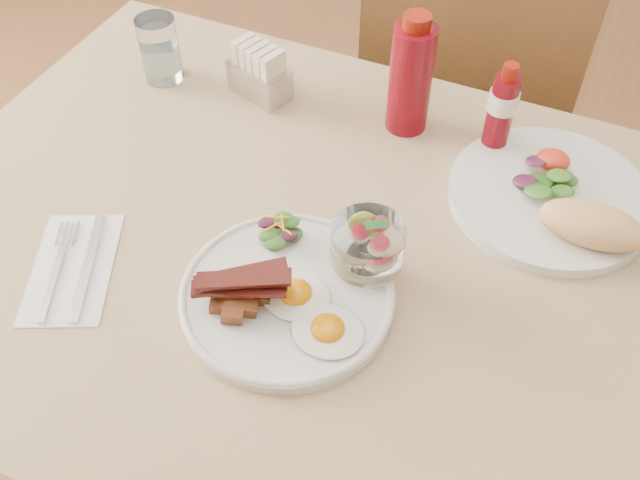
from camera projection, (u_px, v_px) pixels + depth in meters
table at (352, 297)px, 1.04m from camera, size 1.33×0.88×0.75m
chair_far at (467, 112)px, 1.55m from camera, size 0.42×0.42×0.93m
main_plate at (287, 296)px, 0.92m from camera, size 0.28×0.28×0.02m
fried_eggs at (311, 311)px, 0.89m from camera, size 0.16×0.13×0.03m
bacon_potato_pile at (240, 292)px, 0.89m from camera, size 0.13×0.09×0.06m
side_salad at (280, 231)px, 0.97m from camera, size 0.06×0.06×0.03m
fruit_cup at (368, 245)px, 0.90m from camera, size 0.10×0.10×0.10m
second_plate at (560, 201)px, 1.02m from camera, size 0.30×0.30×0.07m
ketchup_bottle at (411, 77)px, 1.10m from camera, size 0.09×0.09×0.20m
hot_sauce_bottle at (501, 111)px, 1.07m from camera, size 0.05×0.05×0.16m
sugar_caddy at (260, 74)px, 1.19m from camera, size 0.12×0.09×0.09m
water_glass at (160, 53)px, 1.21m from camera, size 0.07×0.07×0.11m
napkin_cutlery at (73, 268)px, 0.96m from camera, size 0.18×0.22×0.01m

